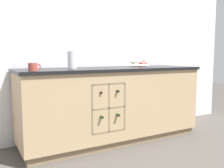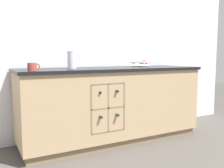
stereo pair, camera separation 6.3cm
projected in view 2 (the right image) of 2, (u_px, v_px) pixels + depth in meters
name	position (u px, v px, depth m)	size (l,w,h in m)	color
ground_plane	(112.00, 140.00, 3.16)	(14.00, 14.00, 0.00)	#4C4742
back_wall	(98.00, 40.00, 3.37)	(4.65, 0.06, 2.55)	white
kitchen_island	(112.00, 104.00, 3.11)	(2.29, 0.72, 0.92)	#8B7354
fruit_bowl	(140.00, 63.00, 3.42)	(0.29, 0.29, 0.08)	silver
white_pitcher	(72.00, 59.00, 2.86)	(0.16, 0.11, 0.20)	white
ceramic_mug	(32.00, 67.00, 2.43)	(0.12, 0.09, 0.08)	#B7473D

